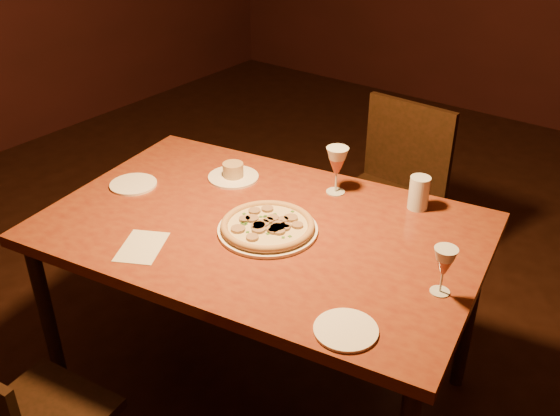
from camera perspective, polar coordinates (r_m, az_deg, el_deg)
The scene contains 11 objects.
floor at distance 2.91m, azimuth -0.86°, elevation -13.44°, with size 7.00×7.00×0.00m, color black.
dining_table at distance 2.28m, azimuth -1.66°, elevation -3.06°, with size 1.69×1.23×0.83m.
chair_far at distance 3.12m, azimuth 10.04°, elevation 1.58°, with size 0.48×0.48×0.96m.
pizza_plate at distance 2.19m, azimuth -1.14°, elevation -1.69°, with size 0.35×0.35×0.04m.
ramekin_saucer at distance 2.55m, azimuth -4.30°, elevation 3.18°, with size 0.21×0.21×0.07m.
wine_glass_far at distance 2.41m, azimuth 5.19°, elevation 3.43°, with size 0.09×0.09×0.19m, color #B8604C, non-canonical shape.
wine_glass_right at distance 1.93m, azimuth 14.68°, elevation -5.58°, with size 0.07×0.07×0.16m, color #B8604C, non-canonical shape.
water_tumbler at distance 2.37m, azimuth 12.59°, elevation 1.37°, with size 0.08×0.08×0.13m, color silver.
side_plate_left at distance 2.56m, azimuth -13.26°, elevation 2.12°, with size 0.19×0.19×0.01m, color white.
side_plate_near at distance 1.78m, azimuth 6.04°, elevation -11.03°, with size 0.18×0.18×0.01m, color white.
menu_card at distance 2.17m, azimuth -12.52°, elevation -3.48°, with size 0.14×0.20×0.00m, color silver.
Camera 1 is at (1.31, -1.65, 2.00)m, focal length 40.00 mm.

